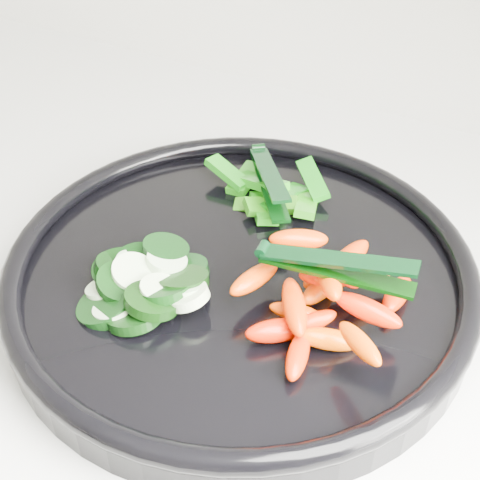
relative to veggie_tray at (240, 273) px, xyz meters
The scene contains 6 objects.
veggie_tray is the anchor object (origin of this frame).
cucumber_pile 0.08m from the veggie_tray, 135.36° to the right, with size 0.12×0.12×0.04m.
carrot_pile 0.08m from the veggie_tray, ahead, with size 0.13×0.16×0.05m.
pepper_pile 0.10m from the veggie_tray, 102.54° to the left, with size 0.12×0.10×0.04m.
tong_carrot 0.10m from the veggie_tray, ahead, with size 0.11×0.03×0.02m.
tong_pepper 0.10m from the veggie_tray, 104.05° to the left, with size 0.08×0.10×0.02m.
Camera 1 is at (-0.11, 1.30, 1.31)m, focal length 50.00 mm.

